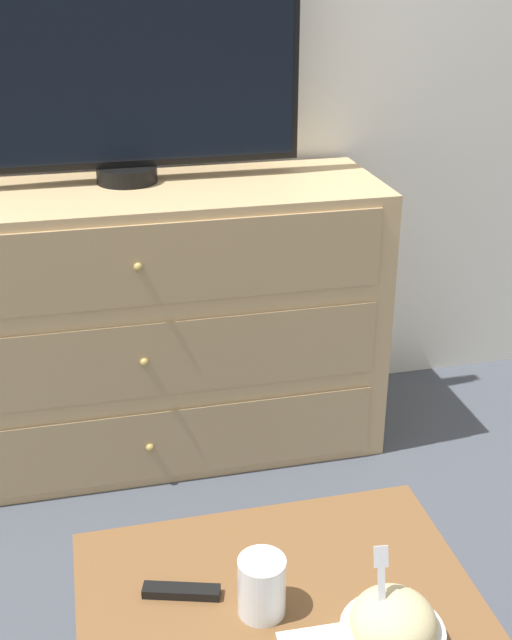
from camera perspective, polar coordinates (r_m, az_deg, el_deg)
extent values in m
plane|color=#474C56|center=(2.88, -11.03, -6.10)|extent=(12.00, 12.00, 0.00)
cube|color=white|center=(2.51, -13.61, 20.56)|extent=(12.00, 0.05, 2.60)
cube|color=tan|center=(2.46, -8.52, -0.42)|extent=(1.47, 0.46, 0.85)
cube|color=tan|center=(2.39, -7.55, -8.91)|extent=(1.35, 0.01, 0.23)
sphere|color=tan|center=(2.39, -7.54, -8.99)|extent=(0.02, 0.02, 0.02)
cube|color=tan|center=(2.25, -7.95, -2.92)|extent=(1.35, 0.01, 0.23)
sphere|color=tan|center=(2.24, -7.94, -2.99)|extent=(0.02, 0.02, 0.02)
cube|color=tan|center=(2.13, -8.40, 3.80)|extent=(1.35, 0.01, 0.23)
sphere|color=tan|center=(2.13, -8.38, 3.74)|extent=(0.02, 0.02, 0.02)
cylinder|color=black|center=(2.39, -9.16, 10.19)|extent=(0.18, 0.18, 0.05)
cube|color=black|center=(2.33, -9.85, 19.40)|extent=(1.02, 0.04, 0.72)
cube|color=black|center=(2.31, -9.81, 19.35)|extent=(0.98, 0.01, 0.68)
cube|color=brown|center=(1.53, 1.86, -19.98)|extent=(0.72, 0.57, 0.02)
cylinder|color=brown|center=(1.82, -11.00, -20.30)|extent=(0.04, 0.04, 0.37)
cylinder|color=brown|center=(1.92, 9.63, -17.23)|extent=(0.04, 0.04, 0.37)
cylinder|color=silver|center=(1.47, 9.64, -21.33)|extent=(0.18, 0.18, 0.04)
ellipsoid|color=beige|center=(1.45, 9.74, -20.43)|extent=(0.15, 0.15, 0.10)
cube|color=silver|center=(1.41, 8.95, -19.30)|extent=(0.02, 0.06, 0.15)
cube|color=silver|center=(1.38, 8.88, -16.29)|extent=(0.03, 0.02, 0.03)
cylinder|color=beige|center=(1.49, 0.41, -19.00)|extent=(0.08, 0.08, 0.07)
cylinder|color=white|center=(1.48, 0.41, -18.39)|extent=(0.09, 0.09, 0.11)
cube|color=black|center=(1.54, -5.33, -18.66)|extent=(0.14, 0.07, 0.02)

